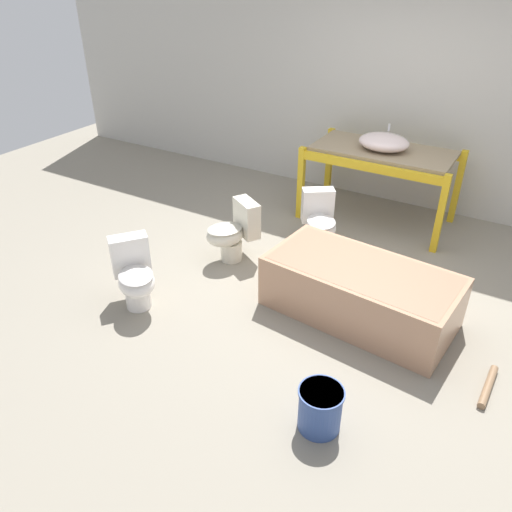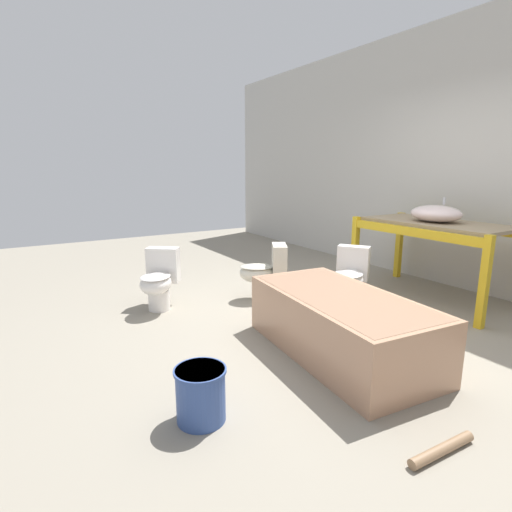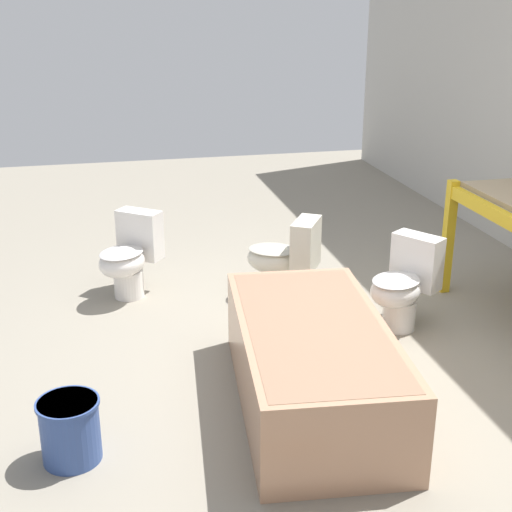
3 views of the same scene
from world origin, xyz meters
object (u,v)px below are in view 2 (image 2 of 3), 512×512
Objects in this scene: toilet_extra at (350,277)px; bucket_white at (201,393)px; toilet_near at (265,272)px; bathtub_main at (340,320)px; sink_basin at (436,214)px; toilet_far at (159,280)px.

toilet_extra is 1.93× the size of bucket_white.
bathtub_main is at bearing 21.88° from toilet_near.
toilet_far is (-1.27, -2.72, -0.65)m from sink_basin.
toilet_extra reaches higher than bucket_white.
toilet_far is at bearing -147.59° from bathtub_main.
sink_basin reaches higher than toilet_far.
bathtub_main is 1.97m from toilet_far.
bucket_white is at bearing -99.48° from toilet_extra.
sink_basin is 1.98m from toilet_near.
sink_basin is at bearing 102.85° from bucket_white.
toilet_far is at bearing 168.18° from bucket_white.
toilet_extra is at bearing 75.30° from toilet_near.
bathtub_main is 2.68× the size of toilet_far.
toilet_far is 1.93× the size of bucket_white.
toilet_far reaches higher than bathtub_main.
sink_basin reaches higher than bathtub_main.
toilet_far is (-1.76, -0.88, 0.03)m from bathtub_main.
bathtub_main is at bearing -74.93° from sink_basin.
toilet_extra is at bearing 9.11° from toilet_far.
toilet_far reaches higher than bucket_white.
toilet_near reaches higher than bucket_white.
toilet_far is at bearing -153.16° from toilet_extra.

